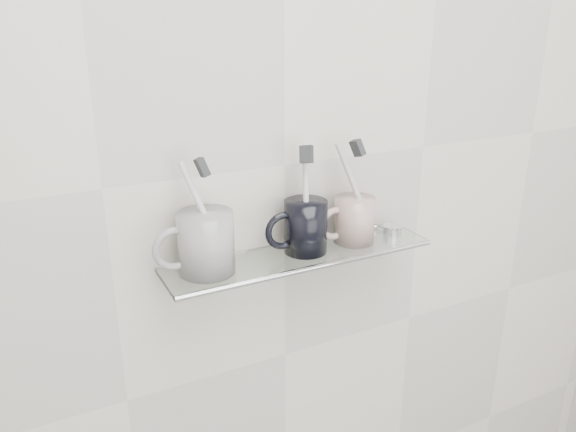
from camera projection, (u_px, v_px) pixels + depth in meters
wall_back at (285, 165)px, 1.01m from camera, size 2.50×0.00×2.50m
shelf_glass at (300, 256)px, 1.01m from camera, size 0.50×0.12×0.01m
shelf_rail at (316, 267)px, 0.97m from camera, size 0.50×0.01×0.01m
bracket_left at (180, 274)px, 0.97m from camera, size 0.02×0.03×0.02m
bracket_right at (380, 233)px, 1.15m from camera, size 0.02×0.03×0.02m
mug_left at (206, 243)px, 0.92m from camera, size 0.11×0.11×0.10m
mug_left_handle at (175, 249)px, 0.90m from camera, size 0.07×0.01×0.07m
toothbrush_left at (205, 215)px, 0.91m from camera, size 0.07×0.05×0.18m
bristles_left at (202, 167)px, 0.88m from camera, size 0.02×0.03×0.04m
mug_center at (306, 227)px, 1.01m from camera, size 0.08×0.08×0.10m
mug_center_handle at (283, 231)px, 0.99m from camera, size 0.07×0.01×0.07m
toothbrush_center at (306, 199)px, 0.99m from camera, size 0.04×0.07×0.18m
bristles_center at (306, 154)px, 0.96m from camera, size 0.03×0.03×0.04m
mug_right at (354, 220)px, 1.05m from camera, size 0.08×0.08×0.09m
mug_right_handle at (334, 224)px, 1.03m from camera, size 0.06×0.01×0.06m
toothbrush_right at (356, 190)px, 1.03m from camera, size 0.07×0.05×0.18m
bristles_right at (358, 148)px, 1.01m from camera, size 0.02×0.03×0.04m
chrome_cap at (392, 229)px, 1.10m from camera, size 0.04×0.04×0.02m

